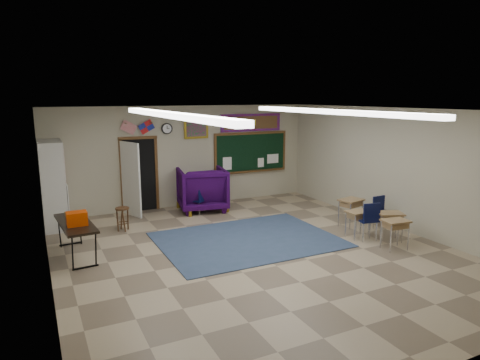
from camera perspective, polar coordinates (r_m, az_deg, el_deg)
name	(u,v)px	position (r m, az deg, el deg)	size (l,w,h in m)	color
floor	(256,252)	(9.24, 2.20, -9.63)	(9.00, 9.00, 0.00)	tan
back_wall	(185,156)	(12.90, -7.30, 3.13)	(8.00, 0.04, 3.00)	#AEA88D
front_wall	(445,255)	(5.46, 25.71, -9.01)	(8.00, 0.04, 3.00)	#AEA88D
left_wall	(45,205)	(7.80, -24.57, -3.06)	(0.04, 9.00, 3.00)	#AEA88D
right_wall	(399,169)	(11.27, 20.47, 1.36)	(0.04, 9.00, 3.00)	#AEA88D
ceiling	(258,110)	(8.65, 2.35, 9.30)	(8.00, 9.00, 0.04)	#BABAB5
area_rug	(248,240)	(9.99, 1.02, -7.94)	(4.00, 3.00, 0.02)	#344263
fluorescent_strips	(258,113)	(8.65, 2.35, 8.90)	(3.86, 6.00, 0.10)	white
doorway	(137,176)	(12.43, -13.58, 0.54)	(1.10, 0.89, 2.16)	black
chalkboard	(251,154)	(13.74, 1.48, 3.55)	(2.55, 0.14, 1.30)	brown
bulletin_board	(251,123)	(13.65, 1.49, 7.66)	(2.10, 0.05, 0.55)	red
framed_art_print	(196,128)	(12.90, -5.86, 6.96)	(0.75, 0.05, 0.65)	olive
wall_clock	(167,129)	(12.61, -9.72, 6.77)	(0.32, 0.05, 0.32)	black
wall_flags	(137,125)	(12.37, -13.51, 7.14)	(1.16, 0.06, 0.70)	red
storage_cabinet	(53,185)	(11.66, -23.68, -0.58)	(0.59, 1.25, 2.20)	silver
wingback_armchair	(202,189)	(12.46, -5.08, -1.21)	(1.33, 1.37, 1.24)	#220533
student_chair_reading	(198,201)	(12.10, -5.62, -2.80)	(0.37, 0.37, 0.74)	black
student_chair_desk_a	(367,221)	(10.32, 16.53, -5.20)	(0.46, 0.46, 0.91)	black
student_chair_desk_b	(383,213)	(11.22, 18.57, -4.25)	(0.41, 0.41, 0.82)	black
student_desk_front_left	(358,223)	(10.42, 15.46, -5.54)	(0.54, 0.41, 0.65)	olive
student_desk_front_right	(351,211)	(11.27, 14.54, -4.04)	(0.67, 0.56, 0.71)	olive
student_desk_back_left	(395,233)	(9.89, 19.94, -6.66)	(0.59, 0.47, 0.66)	olive
student_desk_back_right	(389,225)	(10.40, 19.30, -5.70)	(0.68, 0.60, 0.67)	olive
folding_table	(76,238)	(9.55, -20.97, -7.17)	(0.73, 1.80, 1.00)	black
wooden_stool	(123,219)	(10.97, -15.38, -5.00)	(0.33, 0.33, 0.58)	#4B3016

